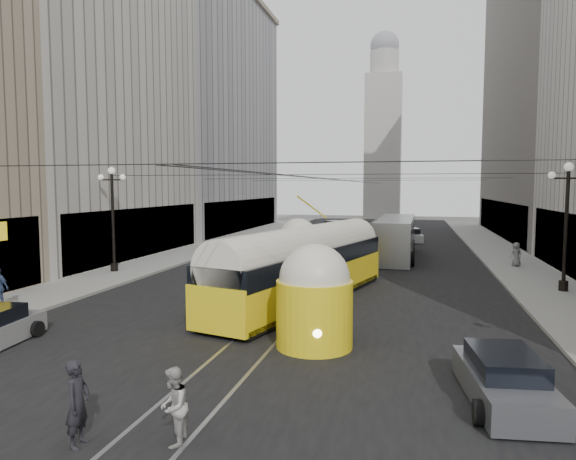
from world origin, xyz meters
The scene contains 21 objects.
ground centered at (0.00, 0.00, 0.00)m, with size 170.00×170.00×0.00m, color slate.
road centered at (0.00, 32.50, 0.00)m, with size 20.00×85.00×0.02m, color black.
sidewalk_left centered at (-12.00, 36.00, 0.07)m, with size 4.00×72.00×0.15m, color gray.
sidewalk_right centered at (12.00, 36.00, 0.07)m, with size 4.00×72.00×0.15m, color gray.
rail_left centered at (-0.75, 32.50, 0.00)m, with size 0.12×85.00×0.04m, color gray.
rail_right centered at (0.75, 32.50, 0.00)m, with size 0.12×85.00×0.04m, color gray.
building_left_mid centered at (-20.00, 24.00, 17.31)m, with size 12.60×20.60×34.60m.
building_left_far centered at (-19.99, 48.00, 14.31)m, with size 12.60×28.60×28.60m.
building_right_far centered at (20.00, 48.00, 16.31)m, with size 12.60×32.60×32.60m.
distant_tower centered at (0.00, 80.00, 14.97)m, with size 6.00×6.00×31.36m.
lamppost_left_mid centered at (-12.60, 18.00, 3.74)m, with size 1.86×0.44×6.37m.
lamppost_right_mid centered at (12.60, 18.00, 3.74)m, with size 1.86×0.44×6.37m.
catenary centered at (0.12, 31.49, 5.88)m, with size 25.00×72.00×0.23m.
streetcar centered at (0.38, 13.13, 1.72)m, with size 6.02×15.60×3.52m.
city_bus centered at (4.01, 29.19, 1.64)m, with size 2.76×11.85×3.00m.
sedan_grey centered at (7.50, 3.38, 0.59)m, with size 2.18×4.27×1.29m.
sedan_white_far centered at (4.94, 40.92, 0.61)m, with size 2.64×4.53×1.34m.
sedan_dark_far centered at (-3.73, 50.10, 0.60)m, with size 3.08×4.50×1.32m.
pedestrian_crossing_a centered at (-1.38, -0.96, 0.91)m, with size 0.66×0.44×1.82m, color black.
pedestrian_crossing_b centered at (0.50, -0.44, 0.82)m, with size 0.79×0.62×1.63m, color #A8A49D.
pedestrian_sidewalk_right centered at (11.83, 25.96, 0.93)m, with size 0.76×0.47×1.56m, color slate.
Camera 1 is at (5.24, -9.82, 5.35)m, focal length 32.00 mm.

